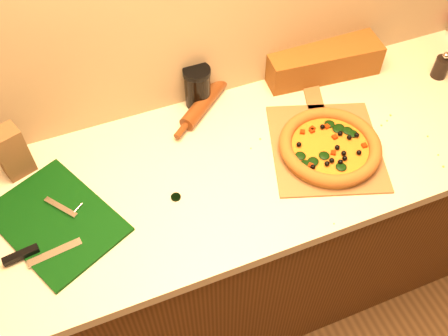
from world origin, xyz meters
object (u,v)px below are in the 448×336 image
rolling_pin (205,101)px  pepper_grinder (441,67)px  pizza_peel (325,144)px  dark_jar (197,87)px  cutting_board (55,221)px  pizza (330,146)px

rolling_pin → pepper_grinder: bearing=-11.2°
pepper_grinder → rolling_pin: (-0.85, 0.17, -0.02)m
pizza_peel → pepper_grinder: (0.55, 0.14, 0.04)m
dark_jar → cutting_board: bearing=-150.6°
pizza → pepper_grinder: 0.59m
pizza → dark_jar: size_ratio=2.16×
dark_jar → pizza: bearing=-49.8°
cutting_board → pepper_grinder: bearing=-20.7°
pizza_peel → rolling_pin: (-0.30, 0.31, 0.02)m
pepper_grinder → cutting_board: bearing=-175.3°
pizza → dark_jar: (-0.31, 0.37, 0.05)m
pizza_peel → dark_jar: bearing=152.0°
pizza → cutting_board: size_ratio=0.71×
cutting_board → rolling_pin: rolling_pin is taller
rolling_pin → pizza_peel: bearing=-46.1°
pizza_peel → rolling_pin: bearing=152.5°
pepper_grinder → dark_jar: 0.89m
rolling_pin → pizza: bearing=-49.6°
pizza_peel → cutting_board: cutting_board is taller
pizza_peel → pizza: 0.04m
pizza → cutting_board: pizza is taller
pepper_grinder → dark_jar: size_ratio=0.70×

